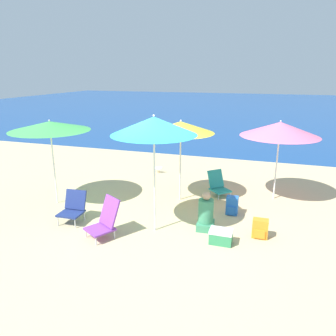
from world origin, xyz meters
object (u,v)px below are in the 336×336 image
Objects in this scene: beach_chair_purple at (105,220)px; seagull at (159,169)px; beach_umbrella_green at (50,126)px; backpack_orange at (260,229)px; beach_chair_navy at (73,207)px; backpack_blue at (232,206)px; beach_chair_teal at (218,184)px; beach_umbrella_teal at (154,126)px; cooler_box at (221,236)px; beach_umbrella_yellow at (181,127)px; beach_umbrella_pink at (280,129)px; person_seated_near at (206,214)px.

beach_chair_purple is 2.97× the size of seagull.
beach_umbrella_green is 5.44× the size of backpack_orange.
backpack_orange is at bearing 4.78° from beach_chair_navy.
backpack_blue is at bearing 69.68° from beach_chair_purple.
beach_chair_teal reaches higher than backpack_blue.
seagull is at bearing 108.60° from beach_umbrella_teal.
beach_chair_purple is 3.51m from beach_chair_teal.
beach_umbrella_teal is 3.38× the size of beach_chair_teal.
beach_umbrella_teal is 2.95m from backpack_orange.
beach_umbrella_yellow is at bearing 125.63° from cooler_box.
beach_umbrella_green is 2.99m from beach_umbrella_teal.
person_seated_near is at bearing -120.74° from beach_umbrella_pink.
backpack_orange is (2.99, 0.91, -0.17)m from beach_chair_purple.
backpack_blue is (1.41, -0.50, -1.70)m from beach_umbrella_yellow.
backpack_blue reaches higher than seagull.
beach_chair_purple is 3.13m from backpack_orange.
beach_umbrella_green is at bearing -159.04° from beach_umbrella_pink.
beach_umbrella_teal is at bearing -71.40° from seagull.
backpack_blue is at bearing 21.47° from beach_chair_navy.
beach_chair_teal reaches higher than backpack_orange.
seagull is (-2.72, 4.01, -0.00)m from cooler_box.
beach_umbrella_pink is 5.30m from beach_chair_navy.
beach_chair_purple is 2.33m from cooler_box.
person_seated_near is 1.94× the size of backpack_blue.
backpack_orange is 0.88× the size of cooler_box.
beach_umbrella_pink is at bearing -36.86° from beach_chair_teal.
seagull is at bearing 124.12° from cooler_box.
beach_chair_purple is at bearing -169.08° from cooler_box.
backpack_orange is at bearing 47.51° from beach_chair_purple.
cooler_box is at bearing -9.98° from beach_umbrella_green.
cooler_box is (2.28, 0.44, -0.22)m from beach_chair_purple.
backpack_orange reaches higher than seagull.
beach_umbrella_teal is at bearing -154.22° from beach_chair_teal.
beach_umbrella_yellow is 2.97m from beach_chair_purple.
backpack_orange is at bearing -5.83° from person_seated_near.
backpack_orange is 4.92m from seagull.
cooler_box is 4.84m from seagull.
beach_chair_teal is at bearing -32.76° from seagull.
beach_umbrella_yellow is 2.62× the size of beach_chair_purple.
cooler_box is at bearing -90.96° from backpack_blue.
beach_umbrella_teal is at bearing -137.42° from backpack_blue.
beach_chair_navy is 1.75× the size of backpack_orange.
person_seated_near is at bearing 20.70° from beach_umbrella_teal.
beach_chair_navy is at bearing -146.37° from beach_umbrella_pink.
beach_chair_teal is (0.90, 2.47, -1.92)m from beach_umbrella_teal.
person_seated_near is at bearing 129.45° from cooler_box.
beach_umbrella_green reaches higher than beach_umbrella_pink.
cooler_box is at bearing -55.88° from seagull.
beach_umbrella_pink is 3.02× the size of beach_chair_navy.
backpack_blue is at bearing -109.34° from beach_chair_teal.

